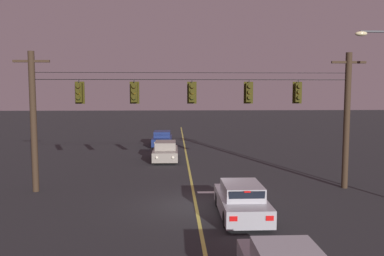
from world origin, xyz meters
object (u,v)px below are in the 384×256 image
object	(u,v)px
traffic_light_centre	(192,93)
car_oncoming_trailing	(162,139)
car_waiting_near_lane	(241,201)
traffic_light_left_inner	(134,93)
traffic_light_leftmost	(79,93)
traffic_light_right_inner	(249,93)
traffic_light_rightmost	(298,93)
car_oncoming_lead	(165,152)

from	to	relation	value
traffic_light_centre	car_oncoming_trailing	distance (m)	17.34
car_waiting_near_lane	traffic_light_left_inner	bearing A→B (deg)	136.73
traffic_light_leftmost	traffic_light_left_inner	world-z (taller)	same
traffic_light_left_inner	traffic_light_centre	xyz separation A→B (m)	(2.92, 0.00, 0.00)
traffic_light_leftmost	traffic_light_right_inner	bearing A→B (deg)	0.00
traffic_light_rightmost	traffic_light_leftmost	bearing A→B (deg)	180.00
traffic_light_left_inner	traffic_light_rightmost	distance (m)	8.40
traffic_light_leftmost	car_waiting_near_lane	distance (m)	9.77
traffic_light_rightmost	car_oncoming_lead	world-z (taller)	traffic_light_rightmost
traffic_light_leftmost	car_waiting_near_lane	bearing A→B (deg)	-30.77
traffic_light_left_inner	car_oncoming_lead	xyz separation A→B (m)	(1.35, 8.92, -4.39)
traffic_light_right_inner	car_waiting_near_lane	world-z (taller)	traffic_light_right_inner
traffic_light_leftmost	traffic_light_rightmost	world-z (taller)	same
traffic_light_centre	traffic_light_leftmost	bearing A→B (deg)	180.00
car_oncoming_lead	traffic_light_centre	bearing A→B (deg)	-79.99
traffic_light_left_inner	car_oncoming_trailing	world-z (taller)	traffic_light_left_inner
traffic_light_rightmost	traffic_light_centre	bearing A→B (deg)	180.00
car_waiting_near_lane	car_oncoming_lead	size ratio (longest dim) A/B	0.98
traffic_light_centre	traffic_light_right_inner	world-z (taller)	same
traffic_light_rightmost	car_waiting_near_lane	size ratio (longest dim) A/B	0.28
traffic_light_leftmost	traffic_light_rightmost	bearing A→B (deg)	0.00
car_oncoming_trailing	traffic_light_left_inner	bearing A→B (deg)	-92.99
traffic_light_centre	car_oncoming_trailing	world-z (taller)	traffic_light_centre
car_oncoming_trailing	traffic_light_rightmost	bearing A→B (deg)	-65.66
traffic_light_left_inner	traffic_light_centre	world-z (taller)	same
traffic_light_centre	car_oncoming_lead	distance (m)	10.07
traffic_light_centre	car_waiting_near_lane	xyz separation A→B (m)	(1.82, -4.47, -4.39)
traffic_light_leftmost	car_oncoming_trailing	bearing A→B (deg)	77.71
traffic_light_rightmost	car_oncoming_trailing	world-z (taller)	traffic_light_rightmost
traffic_light_right_inner	traffic_light_rightmost	xyz separation A→B (m)	(2.55, 0.00, 0.00)
traffic_light_centre	traffic_light_right_inner	size ratio (longest dim) A/B	1.00
car_oncoming_trailing	traffic_light_leftmost	bearing A→B (deg)	-102.29
car_oncoming_lead	car_waiting_near_lane	bearing A→B (deg)	-75.78
car_waiting_near_lane	traffic_light_centre	bearing A→B (deg)	112.17
traffic_light_right_inner	car_oncoming_lead	distance (m)	10.91
traffic_light_rightmost	car_waiting_near_lane	distance (m)	7.25
traffic_light_left_inner	traffic_light_centre	bearing A→B (deg)	0.00
traffic_light_centre	car_oncoming_trailing	xyz separation A→B (m)	(-2.05, 16.65, -4.39)
traffic_light_rightmost	car_waiting_near_lane	bearing A→B (deg)	-129.32
traffic_light_centre	traffic_light_rightmost	bearing A→B (deg)	0.00
traffic_light_right_inner	car_oncoming_trailing	distance (m)	17.92
traffic_light_leftmost	car_oncoming_lead	bearing A→B (deg)	65.27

